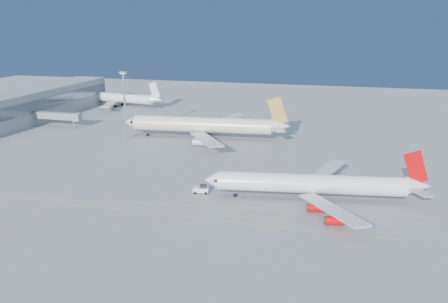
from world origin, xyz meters
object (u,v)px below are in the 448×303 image
airliner_third (119,98)px  light_mast (125,100)px  airliner_virgin (316,184)px  pushback_tug (201,189)px  airliner_etihad (206,125)px

airliner_third → light_mast: size_ratio=2.02×
airliner_virgin → light_mast: 97.28m
light_mast → pushback_tug: bearing=-47.6°
pushback_tug → light_mast: bearing=123.1°
airliner_virgin → light_mast: size_ratio=2.20×
light_mast → airliner_virgin: bearing=-32.3°
airliner_third → light_mast: bearing=-53.2°
airliner_etihad → light_mast: (-31.09, -10.12, 10.83)m
airliner_etihad → airliner_third: bearing=133.0°
airliner_virgin → airliner_third: airliner_virgin is taller
pushback_tug → airliner_third: bearing=115.7°
airliner_virgin → pushback_tug: bearing=176.3°
pushback_tug → light_mast: (-49.60, 54.23, 15.28)m
airliner_virgin → pushback_tug: 32.26m
light_mast → airliner_third: bearing=118.5°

